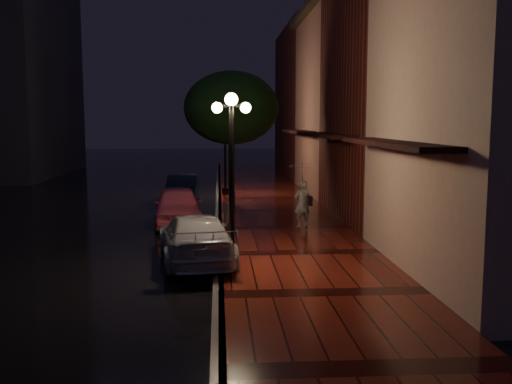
% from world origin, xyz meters
% --- Properties ---
extents(ground, '(120.00, 120.00, 0.00)m').
position_xyz_m(ground, '(0.00, 0.00, 0.00)').
color(ground, black).
rests_on(ground, ground).
extents(sidewalk, '(4.50, 60.00, 0.15)m').
position_xyz_m(sidewalk, '(2.25, 0.00, 0.07)').
color(sidewalk, '#41100B').
rests_on(sidewalk, ground).
extents(curb, '(0.25, 60.00, 0.15)m').
position_xyz_m(curb, '(0.00, 0.00, 0.07)').
color(curb, '#595451').
rests_on(curb, ground).
extents(storefront_mid, '(5.00, 8.00, 11.00)m').
position_xyz_m(storefront_mid, '(7.00, 2.00, 5.50)').
color(storefront_mid, '#511914').
rests_on(storefront_mid, ground).
extents(storefront_far, '(5.00, 8.00, 9.00)m').
position_xyz_m(storefront_far, '(7.00, 10.00, 4.50)').
color(storefront_far, '#8C5951').
rests_on(storefront_far, ground).
extents(storefront_extra, '(5.00, 12.00, 10.00)m').
position_xyz_m(storefront_extra, '(7.00, 20.00, 5.00)').
color(storefront_extra, '#511914').
rests_on(storefront_extra, ground).
extents(streetlamp_near, '(0.96, 0.36, 4.31)m').
position_xyz_m(streetlamp_near, '(0.35, -5.00, 2.60)').
color(streetlamp_near, black).
rests_on(streetlamp_near, sidewalk).
extents(streetlamp_far, '(0.96, 0.36, 4.31)m').
position_xyz_m(streetlamp_far, '(0.35, 9.00, 2.60)').
color(streetlamp_far, black).
rests_on(streetlamp_far, sidewalk).
extents(street_tree, '(4.16, 4.16, 5.80)m').
position_xyz_m(street_tree, '(0.61, 5.99, 4.24)').
color(street_tree, black).
rests_on(street_tree, sidewalk).
extents(pink_car, '(2.00, 4.26, 1.41)m').
position_xyz_m(pink_car, '(-1.48, 1.54, 0.70)').
color(pink_car, '#E75F7A').
rests_on(pink_car, ground).
extents(navy_car, '(1.44, 3.96, 1.30)m').
position_xyz_m(navy_car, '(-1.66, 7.23, 0.65)').
color(navy_car, black).
rests_on(navy_car, ground).
extents(silver_car, '(2.43, 4.72, 1.31)m').
position_xyz_m(silver_car, '(-0.60, -4.10, 0.65)').
color(silver_car, '#A8A7AF').
rests_on(silver_car, ground).
extents(woman_with_umbrella, '(0.93, 0.95, 2.24)m').
position_xyz_m(woman_with_umbrella, '(2.89, 0.08, 1.63)').
color(woman_with_umbrella, silver).
rests_on(woman_with_umbrella, sidewalk).
extents(parking_meter, '(0.14, 0.11, 1.33)m').
position_xyz_m(parking_meter, '(0.20, -3.09, 0.96)').
color(parking_meter, black).
rests_on(parking_meter, sidewalk).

